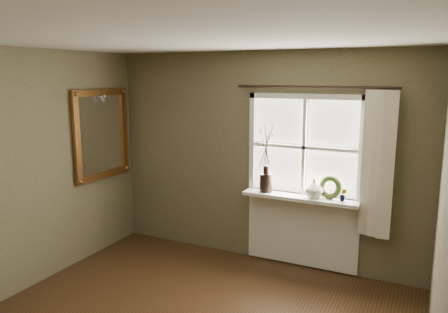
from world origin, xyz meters
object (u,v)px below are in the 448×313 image
wreath (330,190)px  gilt_mirror (102,134)px  dark_jug (266,183)px  cream_vase (314,188)px

wreath → gilt_mirror: (-2.85, -0.53, 0.54)m
dark_jug → gilt_mirror: size_ratio=0.19×
dark_jug → cream_vase: 0.59m
wreath → gilt_mirror: 2.95m
dark_jug → gilt_mirror: (-2.09, -0.49, 0.53)m
wreath → gilt_mirror: bearing=-157.7°
dark_jug → wreath: (0.76, 0.04, -0.01)m
cream_vase → wreath: (0.18, 0.04, -0.01)m
cream_vase → gilt_mirror: (-2.67, -0.49, 0.53)m
cream_vase → gilt_mirror: gilt_mirror is taller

